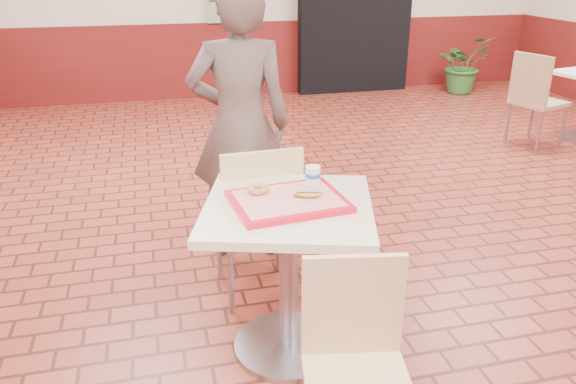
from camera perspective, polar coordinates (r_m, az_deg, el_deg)
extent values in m
cube|color=maroon|center=(3.76, 14.58, -7.17)|extent=(8.00, 10.00, 0.01)
cube|color=#5A1311|center=(8.09, -1.86, 13.42)|extent=(8.00, 0.04, 1.00)
cube|color=black|center=(8.25, 6.82, 17.67)|extent=(1.60, 0.22, 2.20)
cube|color=beige|center=(2.55, 0.00, -1.68)|extent=(0.76, 0.76, 0.04)
cylinder|color=gray|center=(2.74, 0.00, -9.28)|extent=(0.08, 0.08, 0.76)
cylinder|color=gray|center=(2.95, 0.00, -15.24)|extent=(0.55, 0.55, 0.03)
cube|color=#E0BC86|center=(2.16, 6.61, -11.35)|extent=(0.39, 0.10, 0.42)
cube|color=#DACA82|center=(3.18, -3.36, -3.18)|extent=(0.45, 0.45, 0.04)
cube|color=#DACA82|center=(2.90, -2.58, -0.27)|extent=(0.43, 0.05, 0.47)
cylinder|color=gray|center=(3.48, -1.02, -4.93)|extent=(0.03, 0.03, 0.42)
cylinder|color=gray|center=(3.41, -7.02, -5.72)|extent=(0.03, 0.03, 0.42)
cylinder|color=gray|center=(3.17, 0.79, -7.91)|extent=(0.03, 0.03, 0.42)
cylinder|color=gray|center=(3.10, -5.81, -8.87)|extent=(0.03, 0.03, 0.42)
imported|color=brown|center=(3.49, -4.88, 6.76)|extent=(0.68, 0.49, 1.74)
cube|color=red|center=(2.53, 0.00, -0.96)|extent=(0.50, 0.39, 0.03)
cube|color=#E18585|center=(2.53, 0.00, -0.64)|extent=(0.44, 0.33, 0.00)
torus|color=#B96F43|center=(2.58, -3.05, 0.28)|extent=(0.12, 0.12, 0.03)
ellipsoid|color=gold|center=(2.53, 2.10, -0.14)|extent=(0.14, 0.09, 0.03)
cube|color=white|center=(2.53, 2.10, 0.26)|extent=(0.12, 0.08, 0.01)
ellipsoid|color=#9E5716|center=(2.54, 0.86, -0.29)|extent=(0.03, 0.03, 0.02)
cylinder|color=white|center=(2.66, 2.54, 1.68)|extent=(0.07, 0.07, 0.09)
cylinder|color=blue|center=(2.66, 2.54, 1.77)|extent=(0.07, 0.07, 0.02)
cube|color=tan|center=(6.33, 24.13, 8.30)|extent=(0.55, 0.55, 0.04)
cube|color=tan|center=(6.12, 23.41, 10.50)|extent=(0.16, 0.43, 0.48)
cylinder|color=gray|center=(6.44, 26.12, 5.99)|extent=(0.03, 0.03, 0.43)
cylinder|color=gray|center=(6.64, 23.47, 6.90)|extent=(0.03, 0.03, 0.43)
cylinder|color=gray|center=(6.13, 24.13, 5.58)|extent=(0.03, 0.03, 0.43)
cylinder|color=gray|center=(6.34, 21.42, 6.53)|extent=(0.03, 0.03, 0.43)
imported|color=#296528|center=(8.55, 17.36, 12.26)|extent=(0.86, 0.80, 0.80)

